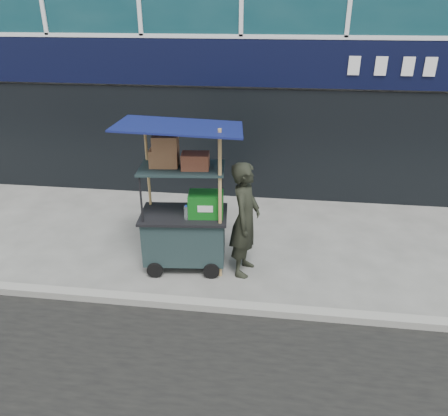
# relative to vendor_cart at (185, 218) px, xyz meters

# --- Properties ---
(ground) EXTENTS (80.00, 80.00, 0.00)m
(ground) POSITION_rel_vendor_cart_xyz_m (0.57, -0.92, -0.86)
(ground) COLOR #60615C
(ground) RESTS_ON ground
(curb) EXTENTS (80.00, 0.18, 0.12)m
(curb) POSITION_rel_vendor_cart_xyz_m (0.57, -1.12, -0.80)
(curb) COLOR gray
(curb) RESTS_ON ground
(vendor_cart) EXTENTS (1.95, 1.46, 2.46)m
(vendor_cart) POSITION_rel_vendor_cart_xyz_m (0.00, 0.00, 0.00)
(vendor_cart) COLOR #192B2B
(vendor_cart) RESTS_ON ground
(vendor_man) EXTENTS (0.55, 0.75, 1.87)m
(vendor_man) POSITION_rel_vendor_cart_xyz_m (0.97, -0.06, 0.07)
(vendor_man) COLOR black
(vendor_man) RESTS_ON ground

